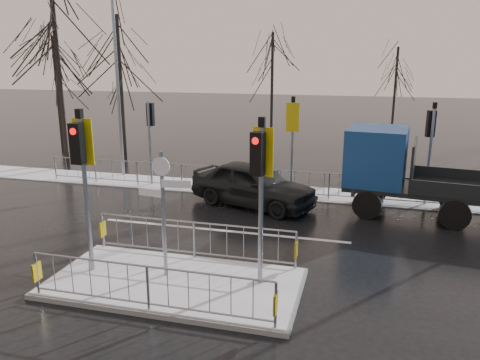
% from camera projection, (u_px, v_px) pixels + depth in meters
% --- Properties ---
extents(ground, '(120.00, 120.00, 0.00)m').
position_uv_depth(ground, '(175.00, 285.00, 11.18)').
color(ground, black).
rests_on(ground, ground).
extents(snow_verge, '(30.00, 2.00, 0.04)m').
position_uv_depth(snow_verge, '(256.00, 190.00, 19.22)').
color(snow_verge, white).
rests_on(snow_verge, ground).
extents(lane_markings, '(8.00, 11.38, 0.01)m').
position_uv_depth(lane_markings, '(169.00, 292.00, 10.87)').
color(lane_markings, silver).
rests_on(lane_markings, ground).
extents(traffic_island, '(6.00, 3.04, 4.15)m').
position_uv_depth(traffic_island, '(174.00, 270.00, 11.10)').
color(traffic_island, slate).
rests_on(traffic_island, ground).
extents(far_kerb_fixtures, '(18.00, 0.65, 3.83)m').
position_uv_depth(far_kerb_fixtures, '(260.00, 169.00, 18.42)').
color(far_kerb_fixtures, gray).
rests_on(far_kerb_fixtures, ground).
extents(car_far_lane, '(5.10, 3.37, 1.61)m').
position_uv_depth(car_far_lane, '(253.00, 184.00, 17.06)').
color(car_far_lane, black).
rests_on(car_far_lane, ground).
extents(flatbed_truck, '(6.62, 3.12, 2.96)m').
position_uv_depth(flatbed_truck, '(403.00, 170.00, 15.99)').
color(flatbed_truck, black).
rests_on(flatbed_truck, ground).
extents(tree_near_a, '(4.75, 4.75, 8.97)m').
position_uv_depth(tree_near_a, '(56.00, 40.00, 22.52)').
color(tree_near_a, black).
rests_on(tree_near_a, ground).
extents(tree_near_b, '(4.00, 4.00, 7.55)m').
position_uv_depth(tree_near_b, '(119.00, 60.00, 23.55)').
color(tree_near_b, black).
rests_on(tree_near_b, ground).
extents(tree_near_c, '(3.50, 3.50, 6.61)m').
position_uv_depth(tree_near_c, '(56.00, 72.00, 25.77)').
color(tree_near_c, black).
rests_on(tree_near_c, ground).
extents(tree_far_a, '(3.75, 3.75, 7.08)m').
position_uv_depth(tree_far_a, '(272.00, 65.00, 31.02)').
color(tree_far_a, black).
rests_on(tree_far_a, ground).
extents(tree_far_b, '(3.25, 3.25, 6.14)m').
position_uv_depth(tree_far_b, '(396.00, 75.00, 31.07)').
color(tree_far_b, black).
rests_on(tree_far_b, ground).
extents(street_lamp_left, '(1.25, 0.18, 8.20)m').
position_uv_depth(street_lamp_left, '(119.00, 76.00, 20.52)').
color(street_lamp_left, gray).
rests_on(street_lamp_left, ground).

